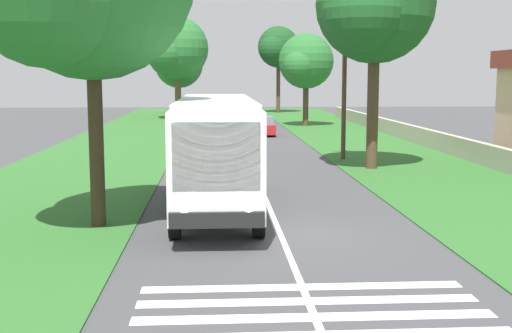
# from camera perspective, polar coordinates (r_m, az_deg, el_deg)

# --- Properties ---
(ground) EXTENTS (160.00, 160.00, 0.00)m
(ground) POSITION_cam_1_polar(r_m,az_deg,el_deg) (18.95, 2.13, -5.88)
(ground) COLOR #424244
(grass_verge_left) EXTENTS (120.00, 8.00, 0.04)m
(grass_verge_left) POSITION_cam_1_polar(r_m,az_deg,el_deg) (34.23, -14.19, 0.01)
(grass_verge_left) COLOR #2D6628
(grass_verge_left) RESTS_ON ground
(grass_verge_right) EXTENTS (120.00, 8.00, 0.04)m
(grass_verge_right) POSITION_cam_1_polar(r_m,az_deg,el_deg) (35.09, 13.14, 0.23)
(grass_verge_right) COLOR #2D6628
(grass_verge_right) RESTS_ON ground
(centre_line) EXTENTS (110.00, 0.16, 0.01)m
(centre_line) POSITION_cam_1_polar(r_m,az_deg,el_deg) (33.68, -0.35, 0.10)
(centre_line) COLOR silver
(centre_line) RESTS_ON ground
(coach_bus) EXTENTS (11.16, 2.62, 3.73)m
(coach_bus) POSITION_cam_1_polar(r_m,az_deg,el_deg) (22.18, -3.41, 1.72)
(coach_bus) COLOR white
(coach_bus) RESTS_ON ground
(zebra_crossing) EXTENTS (4.95, 6.80, 0.01)m
(zebra_crossing) POSITION_cam_1_polar(r_m,az_deg,el_deg) (12.37, 5.34, -13.36)
(zebra_crossing) COLOR silver
(zebra_crossing) RESTS_ON ground
(trailing_car_0) EXTENTS (4.30, 1.78, 1.43)m
(trailing_car_0) POSITION_cam_1_polar(r_m,az_deg,el_deg) (41.94, -3.39, 2.49)
(trailing_car_0) COLOR #B7A893
(trailing_car_0) RESTS_ON ground
(trailing_car_1) EXTENTS (4.30, 1.78, 1.43)m
(trailing_car_1) POSITION_cam_1_polar(r_m,az_deg,el_deg) (51.09, 0.53, 3.43)
(trailing_car_1) COLOR #B21E1E
(trailing_car_1) RESTS_ON ground
(trailing_car_2) EXTENTS (4.30, 1.78, 1.43)m
(trailing_car_2) POSITION_cam_1_polar(r_m,az_deg,el_deg) (56.35, -3.68, 3.81)
(trailing_car_2) COLOR #145933
(trailing_car_2) RESTS_ON ground
(trailing_minibus_0) EXTENTS (6.00, 2.14, 2.53)m
(trailing_minibus_0) POSITION_cam_1_polar(r_m,az_deg,el_deg) (67.38, -3.24, 5.19)
(trailing_minibus_0) COLOR silver
(trailing_minibus_0) RESTS_ON ground
(roadside_tree_left_0) EXTENTS (7.90, 6.52, 10.54)m
(roadside_tree_left_0) POSITION_cam_1_polar(r_m,az_deg,el_deg) (71.00, -6.85, 9.77)
(roadside_tree_left_0) COLOR brown
(roadside_tree_left_0) RESTS_ON grass_verge_left
(roadside_tree_left_2) EXTENTS (6.86, 5.67, 8.72)m
(roadside_tree_left_2) POSITION_cam_1_polar(r_m,az_deg,el_deg) (80.33, -6.65, 8.55)
(roadside_tree_left_2) COLOR brown
(roadside_tree_left_2) RESTS_ON grass_verge_left
(roadside_tree_right_0) EXTENTS (6.60, 5.61, 10.60)m
(roadside_tree_right_0) POSITION_cam_1_polar(r_m,az_deg,el_deg) (32.63, 9.82, 13.23)
(roadside_tree_right_0) COLOR #4C3826
(roadside_tree_right_0) RESTS_ON grass_verge_right
(roadside_tree_right_1) EXTENTS (6.26, 5.01, 10.47)m
(roadside_tree_right_1) POSITION_cam_1_polar(r_m,az_deg,el_deg) (82.69, 1.81, 10.00)
(roadside_tree_right_1) COLOR #4C3826
(roadside_tree_right_1) RESTS_ON grass_verge_right
(roadside_tree_right_2) EXTENTS (5.82, 4.92, 8.22)m
(roadside_tree_right_2) POSITION_cam_1_polar(r_m,az_deg,el_deg) (60.66, 4.17, 8.80)
(roadside_tree_right_2) COLOR #4C3826
(roadside_tree_right_2) RESTS_ON grass_verge_right
(utility_pole) EXTENTS (0.24, 1.40, 7.74)m
(utility_pole) POSITION_cam_1_polar(r_m,az_deg,el_deg) (35.96, 7.52, 6.98)
(utility_pole) COLOR #473828
(utility_pole) RESTS_ON grass_verge_right
(roadside_wall) EXTENTS (70.00, 0.40, 1.09)m
(roadside_wall) POSITION_cam_1_polar(r_m,az_deg,el_deg) (40.80, 15.75, 1.96)
(roadside_wall) COLOR #B2A893
(roadside_wall) RESTS_ON grass_verge_right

